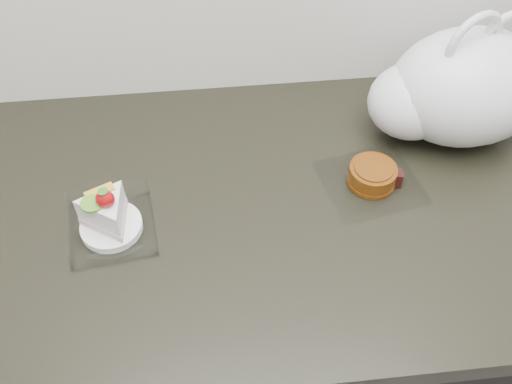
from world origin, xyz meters
name	(u,v)px	position (x,y,z in m)	size (l,w,h in m)	color
counter	(285,326)	(0.00, 1.69, 0.45)	(2.04, 0.64, 0.90)	black
cake_tray	(109,220)	(-0.30, 1.66, 0.93)	(0.15, 0.15, 0.11)	white
mooncake_wrap	(373,177)	(0.14, 1.71, 0.92)	(0.19, 0.18, 0.04)	white
plastic_bag	(457,89)	(0.30, 1.83, 1.00)	(0.34, 0.26, 0.25)	silver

